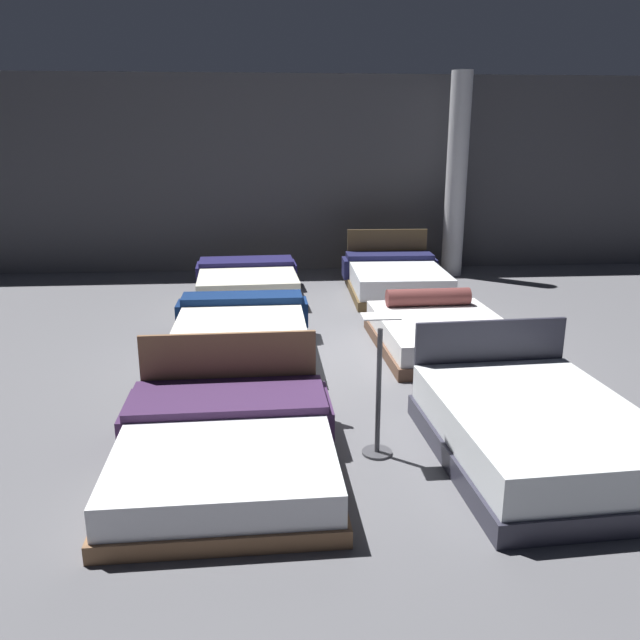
% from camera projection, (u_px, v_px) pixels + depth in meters
% --- Properties ---
extents(ground_plane, '(18.00, 18.00, 0.02)m').
position_uv_depth(ground_plane, '(341.00, 354.00, 7.40)').
color(ground_plane, '#5B5B60').
extents(showroom_back_wall, '(18.00, 0.06, 3.50)m').
position_uv_depth(showroom_back_wall, '(311.00, 175.00, 11.64)').
color(showroom_back_wall, '#47474C').
rests_on(showroom_back_wall, ground_plane).
extents(bed_0, '(1.69, 1.97, 0.82)m').
position_uv_depth(bed_0, '(226.00, 446.00, 4.76)').
color(bed_0, brown).
rests_on(bed_0, ground_plane).
extents(bed_1, '(1.59, 2.13, 0.85)m').
position_uv_depth(bed_1, '(536.00, 432.00, 4.90)').
color(bed_1, '#2D2C3A').
rests_on(bed_1, ground_plane).
extents(bed_2, '(1.60, 1.93, 0.56)m').
position_uv_depth(bed_2, '(241.00, 335.00, 7.25)').
color(bed_2, '#4D5B5E').
rests_on(bed_2, ground_plane).
extents(bed_3, '(1.56, 2.03, 0.59)m').
position_uv_depth(bed_3, '(441.00, 333.00, 7.52)').
color(bed_3, brown).
rests_on(bed_3, ground_plane).
extents(bed_4, '(1.67, 2.04, 0.48)m').
position_uv_depth(bed_4, '(247.00, 283.00, 9.98)').
color(bed_4, brown).
rests_on(bed_4, ground_plane).
extents(bed_5, '(1.59, 2.15, 0.89)m').
position_uv_depth(bed_5, '(396.00, 279.00, 10.17)').
color(bed_5, brown).
rests_on(bed_5, ground_plane).
extents(price_sign, '(0.28, 0.24, 1.14)m').
position_uv_depth(price_sign, '(378.00, 401.00, 4.94)').
color(price_sign, '#3F3F44').
rests_on(price_sign, ground_plane).
extents(support_pillar, '(0.37, 0.37, 3.50)m').
position_uv_depth(support_pillar, '(456.00, 177.00, 11.14)').
color(support_pillar, silver).
rests_on(support_pillar, ground_plane).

